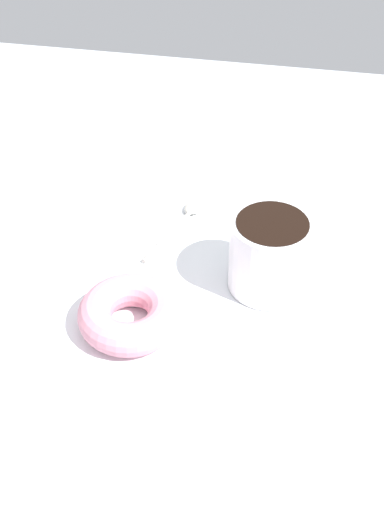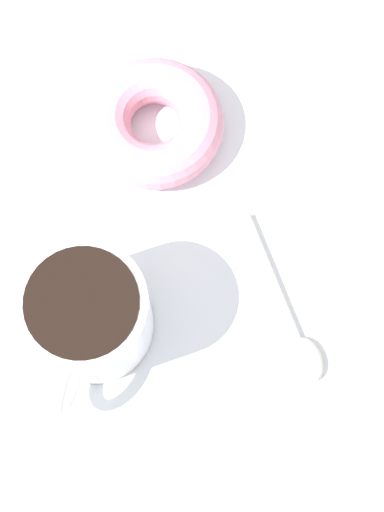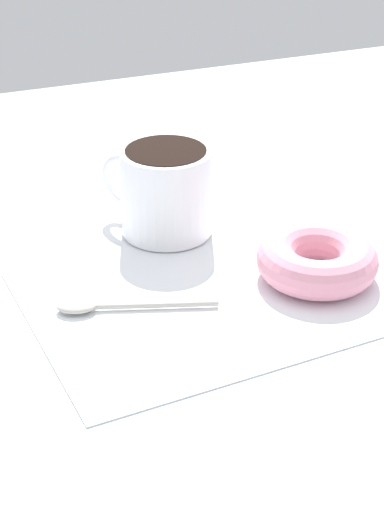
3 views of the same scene
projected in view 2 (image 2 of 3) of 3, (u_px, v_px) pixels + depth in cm
name	position (u px, v px, depth cm)	size (l,w,h in cm)	color
ground_plane	(172.00, 246.00, 71.07)	(120.00, 120.00, 2.00)	#B2BCC6
napkin	(192.00, 263.00, 69.51)	(32.77, 32.77, 0.30)	white
coffee_cup	(88.00, 317.00, 63.47)	(9.79, 11.58, 9.08)	white
donut	(155.00, 123.00, 70.43)	(11.47, 11.47, 3.76)	pink
spoon	(296.00, 333.00, 67.49)	(14.20, 6.13, 0.90)	#B7B2A8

